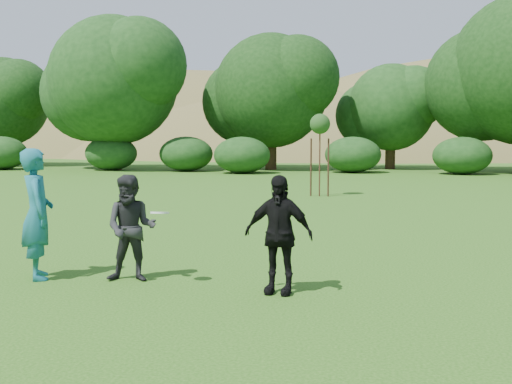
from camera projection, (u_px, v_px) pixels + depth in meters
ground at (217, 288)px, 9.09m from camera, size 120.00×120.00×0.00m
player_teal at (37, 214)px, 9.62m from camera, size 0.79×0.86×1.97m
player_grey at (131, 228)px, 9.48m from camera, size 0.85×0.70×1.59m
player_black at (278, 234)px, 8.75m from camera, size 1.00×0.53×1.64m
frisbee at (160, 213)px, 9.14m from camera, size 0.27×0.27×0.06m
sapling at (320, 126)px, 22.02m from camera, size 0.70×0.70×2.85m
hillside at (352, 250)px, 77.28m from camera, size 150.00×72.00×52.00m
tree_row at (397, 85)px, 36.12m from camera, size 53.92×10.38×9.62m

